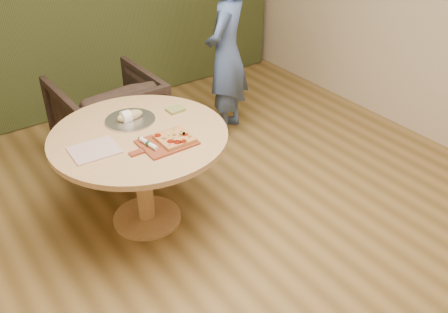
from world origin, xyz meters
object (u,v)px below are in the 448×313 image
pedestal_table (140,151)px  bread_roll (129,116)px  flatbread_pizza (175,138)px  serving_tray (130,120)px  armchair (108,114)px  person_standing (226,54)px  pizza_paddle (166,143)px  cutlery_roll (148,144)px

pedestal_table → bread_roll: bread_roll is taller
flatbread_pizza → serving_tray: bearing=104.8°
armchair → person_standing: person_standing is taller
flatbread_pizza → armchair: size_ratio=0.26×
pedestal_table → bread_roll: (0.03, 0.20, 0.18)m
pedestal_table → armchair: bearing=79.9°
pizza_paddle → cutlery_roll: (-0.11, 0.02, 0.02)m
flatbread_pizza → bread_roll: (-0.12, 0.43, 0.02)m
flatbread_pizza → serving_tray: flatbread_pizza is taller
pizza_paddle → person_standing: bearing=39.5°
person_standing → armchair: bearing=-46.8°
serving_tray → flatbread_pizza: bearing=-75.2°
pedestal_table → pizza_paddle: bearing=-69.3°
serving_tray → armchair: 0.88m
pedestal_table → flatbread_pizza: bearing=-57.5°
bread_roll → armchair: 0.90m
pizza_paddle → bread_roll: bread_roll is taller
pedestal_table → pizza_paddle: pizza_paddle is taller
pedestal_table → serving_tray: size_ratio=3.44×
flatbread_pizza → serving_tray: size_ratio=0.62×
flatbread_pizza → cutlery_roll: flatbread_pizza is taller
serving_tray → armchair: (0.14, 0.80, -0.33)m
pedestal_table → person_standing: 1.52m
person_standing → serving_tray: bearing=-10.6°
pedestal_table → armchair: size_ratio=1.45×
flatbread_pizza → pedestal_table: bearing=122.5°
serving_tray → pedestal_table: bearing=-100.6°
serving_tray → person_standing: size_ratio=0.22×
pizza_paddle → person_standing: person_standing is taller
armchair → flatbread_pizza: bearing=87.6°
bread_roll → serving_tray: bearing=0.0°
serving_tray → armchair: bearing=80.0°
flatbread_pizza → bread_roll: bearing=105.9°
pizza_paddle → person_standing: size_ratio=0.28×
pizza_paddle → bread_roll: bearing=97.6°
person_standing → cutlery_roll: bearing=1.1°
pizza_paddle → flatbread_pizza: bearing=-9.9°
bread_roll → person_standing: bearing=24.7°
pedestal_table → person_standing: size_ratio=0.77×
pizza_paddle → bread_roll: size_ratio=2.31×
pedestal_table → flatbread_pizza: flatbread_pizza is taller
flatbread_pizza → cutlery_roll: 0.18m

